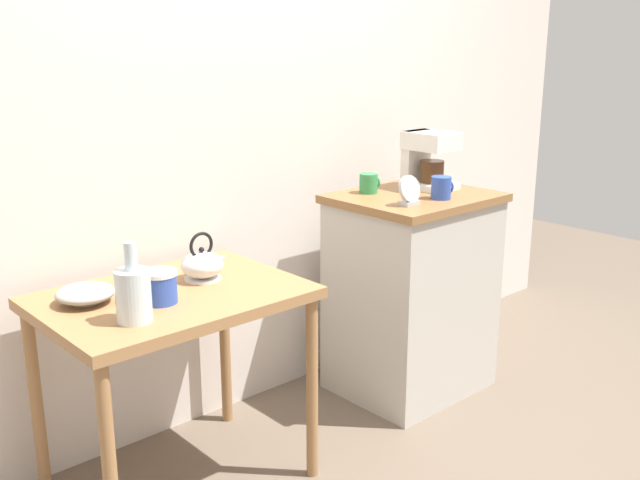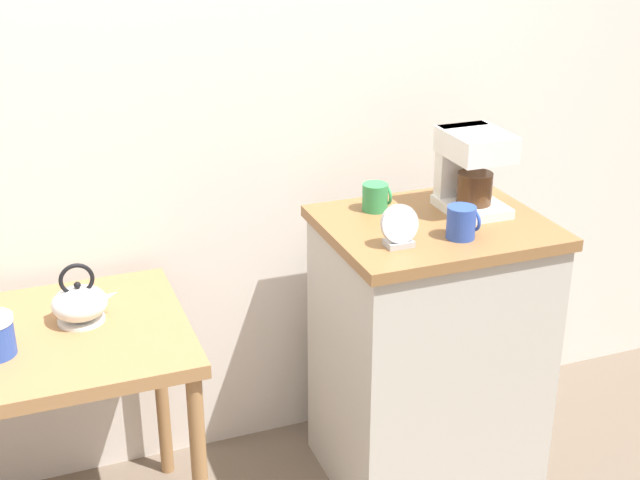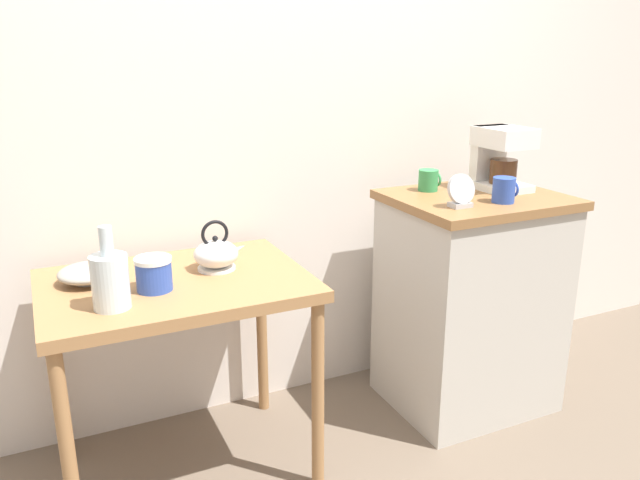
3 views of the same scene
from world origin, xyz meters
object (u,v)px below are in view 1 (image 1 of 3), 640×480
Objects in this scene: glass_carafe_vase at (133,293)px; coffee_maker at (427,157)px; bowl_stoneware at (85,293)px; mug_blue at (441,188)px; teakettle at (203,265)px; mug_tall_green at (369,183)px; table_clock at (409,192)px; canister_enamel at (160,287)px.

glass_carafe_vase is 1.63m from coffee_maker.
bowl_stoneware is 1.54m from mug_blue.
teakettle is 0.43m from glass_carafe_vase.
teakettle is at bearing 27.80° from glass_carafe_vase.
mug_tall_green is at bearing 5.20° from teakettle.
coffee_maker is 2.68× the size of mug_blue.
table_clock is at bearing -100.87° from mug_tall_green.
mug_tall_green is (1.18, 0.19, 0.17)m from canister_enamel.
glass_carafe_vase is 1.27m from table_clock.
mug_blue reaches higher than glass_carafe_vase.
mug_tall_green is at bearing 9.33° from canister_enamel.
glass_carafe_vase is at bearing 179.96° from table_clock.
mug_blue is (1.08, -0.21, 0.17)m from teakettle.
canister_enamel is at bearing -176.10° from coffee_maker.
glass_carafe_vase is at bearing 179.65° from mug_blue.
glass_carafe_vase is at bearing -167.78° from mug_tall_green.
bowl_stoneware is at bearing 99.61° from glass_carafe_vase.
teakettle reaches higher than bowl_stoneware.
teakettle is at bearing 169.05° from mug_blue.
bowl_stoneware is 0.26m from glass_carafe_vase.
coffee_maker is 0.40m from table_clock.
mug_tall_green is (1.32, 0.29, 0.13)m from glass_carafe_vase.
bowl_stoneware is at bearing 139.03° from canister_enamel.
table_clock is at bearing 177.62° from mug_blue.
glass_carafe_vase reaches higher than canister_enamel.
mug_tall_green is 0.29m from table_clock.
mug_blue is (0.14, -0.29, 0.00)m from mug_tall_green.
bowl_stoneware is 1.54× the size of table_clock.
canister_enamel is 1.22× the size of mug_blue.
mug_tall_green is at bearing 12.22° from glass_carafe_vase.
teakettle is 1.12m from mug_blue.
mug_blue reaches higher than mug_tall_green.
mug_tall_green reaches higher than bowl_stoneware.
mug_blue is (1.46, -0.01, 0.13)m from glass_carafe_vase.
mug_tall_green reaches higher than teakettle.
bowl_stoneware is 1.67m from coffee_maker.
teakettle is 0.75× the size of glass_carafe_vase.
mug_tall_green is (0.94, 0.09, 0.16)m from teakettle.
coffee_maker is at bearing 3.90° from canister_enamel.
canister_enamel is (0.19, -0.16, 0.02)m from bowl_stoneware.
teakettle is 0.96m from mug_tall_green.
teakettle is 2.15× the size of mug_tall_green.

